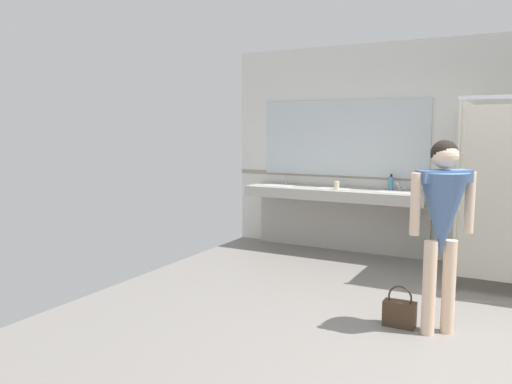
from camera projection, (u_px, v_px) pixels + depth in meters
name	position (u px, v px, depth m)	size (l,w,h in m)	color
ground_plane	(477.00, 356.00, 3.95)	(7.33, 6.07, 0.10)	gray
wall_back	(504.00, 152.00, 6.21)	(7.33, 0.12, 2.84)	silver
wall_back_tile_band	(502.00, 183.00, 6.20)	(7.33, 0.01, 0.06)	#9E937F
vanity_counter	(336.00, 205.00, 7.02)	(2.47, 0.59, 1.01)	#B2ADA3
mirror_panel	(343.00, 138.00, 7.09)	(2.37, 0.02, 1.05)	silver
person_standing	(442.00, 213.00, 4.15)	(0.56, 0.56, 1.62)	beige
handbag	(399.00, 313.00, 4.41)	(0.27, 0.14, 0.36)	#3F2D1E
soap_dispenser	(391.00, 183.00, 6.71)	(0.07, 0.07, 0.21)	teal
paper_cup	(337.00, 186.00, 6.77)	(0.07, 0.07, 0.11)	beige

